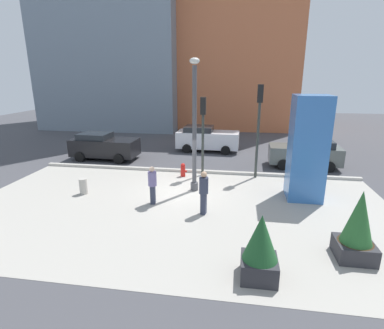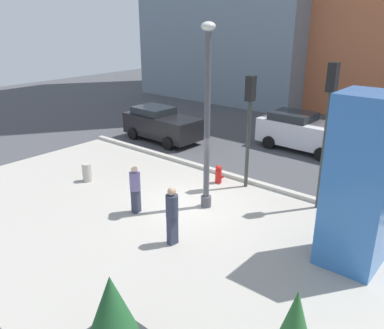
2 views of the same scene
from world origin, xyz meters
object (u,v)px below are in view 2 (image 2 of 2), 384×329
(car_curb_west, at_px, (161,124))
(pedestrian_on_sidewalk, at_px, (135,187))
(car_passing_lane, at_px, (303,132))
(pedestrian_by_curb, at_px, (172,213))
(potted_plant_near_right, at_px, (113,320))
(art_pillar_blue, at_px, (360,184))
(fire_hydrant, at_px, (219,174))
(lamp_post, at_px, (207,124))
(traffic_light_corner, at_px, (328,115))
(traffic_light_far_side, at_px, (249,114))
(concrete_bollard, at_px, (87,172))

(car_curb_west, xyz_separation_m, pedestrian_on_sidewalk, (5.19, -6.58, 0.06))
(car_passing_lane, distance_m, pedestrian_on_sidewalk, 9.97)
(pedestrian_by_curb, bearing_deg, potted_plant_near_right, -62.34)
(art_pillar_blue, bearing_deg, potted_plant_near_right, -110.30)
(art_pillar_blue, xyz_separation_m, pedestrian_by_curb, (-4.25, -2.39, -1.29))
(fire_hydrant, relative_size, car_passing_lane, 0.17)
(art_pillar_blue, height_order, fire_hydrant, art_pillar_blue)
(fire_hydrant, height_order, car_curb_west, car_curb_west)
(lamp_post, bearing_deg, pedestrian_on_sidewalk, -129.50)
(fire_hydrant, distance_m, pedestrian_on_sidewalk, 3.92)
(lamp_post, distance_m, pedestrian_on_sidewalk, 3.15)
(art_pillar_blue, distance_m, traffic_light_corner, 3.40)
(art_pillar_blue, height_order, pedestrian_by_curb, art_pillar_blue)
(potted_plant_near_right, height_order, fire_hydrant, potted_plant_near_right)
(car_passing_lane, relative_size, car_curb_west, 1.04)
(traffic_light_far_side, height_order, pedestrian_by_curb, traffic_light_far_side)
(concrete_bollard, height_order, car_curb_west, car_curb_west)
(potted_plant_near_right, height_order, car_curb_west, potted_plant_near_right)
(traffic_light_corner, bearing_deg, pedestrian_on_sidewalk, -136.61)
(car_passing_lane, bearing_deg, lamp_post, -88.05)
(car_passing_lane, bearing_deg, car_curb_west, -152.85)
(pedestrian_on_sidewalk, bearing_deg, concrete_bollard, 170.56)
(art_pillar_blue, xyz_separation_m, concrete_bollard, (-10.05, -1.13, -1.91))
(fire_hydrant, height_order, pedestrian_by_curb, pedestrian_by_curb)
(traffic_light_corner, bearing_deg, potted_plant_near_right, -91.83)
(art_pillar_blue, relative_size, pedestrian_by_curb, 2.56)
(potted_plant_near_right, distance_m, car_curb_west, 14.51)
(concrete_bollard, distance_m, pedestrian_by_curb, 5.97)
(lamp_post, relative_size, concrete_bollard, 8.12)
(concrete_bollard, xyz_separation_m, pedestrian_on_sidewalk, (3.52, -0.59, 0.56))
(lamp_post, distance_m, pedestrian_by_curb, 3.29)
(pedestrian_by_curb, bearing_deg, car_curb_west, 135.82)
(car_curb_west, bearing_deg, pedestrian_by_curb, -44.18)
(lamp_post, distance_m, potted_plant_near_right, 7.15)
(car_curb_west, bearing_deg, potted_plant_near_right, -49.42)
(lamp_post, xyz_separation_m, fire_hydrant, (-0.92, 1.97, -2.60))
(lamp_post, relative_size, traffic_light_far_side, 1.43)
(art_pillar_blue, bearing_deg, concrete_bollard, -173.60)
(traffic_light_far_side, relative_size, pedestrian_on_sidewalk, 2.54)
(car_passing_lane, bearing_deg, fire_hydrant, -96.11)
(car_passing_lane, relative_size, pedestrian_by_curb, 2.52)
(car_passing_lane, bearing_deg, traffic_light_far_side, -86.15)
(traffic_light_corner, xyz_separation_m, car_curb_west, (-9.72, 2.30, -2.41))
(car_curb_west, bearing_deg, pedestrian_on_sidewalk, -51.76)
(lamp_post, bearing_deg, car_curb_west, 144.86)
(lamp_post, xyz_separation_m, pedestrian_on_sidewalk, (-1.53, -1.86, -2.03))
(art_pillar_blue, distance_m, car_curb_west, 12.77)
(potted_plant_near_right, bearing_deg, traffic_light_corner, 88.17)
(traffic_light_corner, relative_size, pedestrian_by_curb, 2.74)
(potted_plant_near_right, bearing_deg, concrete_bollard, 147.14)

